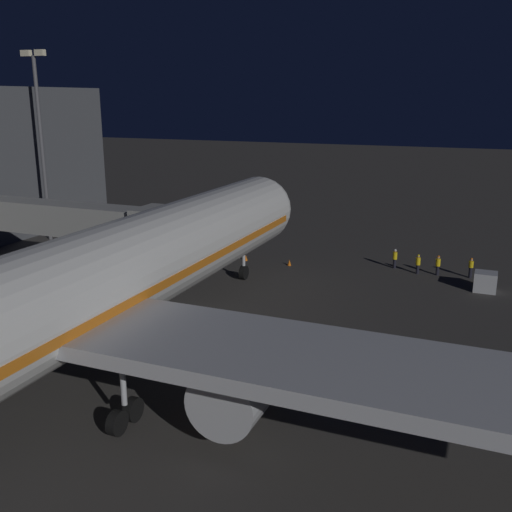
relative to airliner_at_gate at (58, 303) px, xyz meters
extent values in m
plane|color=#383533|center=(0.00, -12.39, -5.33)|extent=(320.00, 320.00, 0.00)
cylinder|color=silver|center=(0.00, -1.45, 0.18)|extent=(5.72, 49.04, 5.72)
sphere|color=silver|center=(0.00, -25.97, 0.18)|extent=(5.60, 5.60, 5.60)
cube|color=orange|center=(0.00, -1.45, -0.25)|extent=(5.77, 47.08, 0.50)
cube|color=black|center=(0.00, -24.25, 1.18)|extent=(3.14, 1.40, 0.90)
cube|color=#B7BABF|center=(0.00, -0.06, -0.82)|extent=(52.11, 6.62, 0.70)
cylinder|color=#B7BABF|center=(-9.36, -1.06, -2.92)|extent=(3.20, 5.27, 3.20)
cylinder|color=black|center=(-9.36, -3.70, -2.92)|extent=(2.72, 0.15, 2.72)
cylinder|color=#B7BABF|center=(0.00, -22.47, -3.11)|extent=(0.28, 0.28, 2.06)
cylinder|color=black|center=(0.00, -22.47, -4.73)|extent=(0.45, 1.20, 1.20)
cylinder|color=#B7BABF|center=(-4.20, 0.94, -3.11)|extent=(0.28, 0.28, 2.06)
cylinder|color=black|center=(-4.20, 0.29, -4.73)|extent=(0.45, 1.20, 1.20)
cylinder|color=black|center=(-4.20, 1.59, -4.73)|extent=(0.45, 1.20, 1.20)
cylinder|color=black|center=(4.20, 0.29, -4.73)|extent=(0.45, 1.20, 1.20)
cube|color=#9E9E99|center=(14.21, -15.88, 0.18)|extent=(20.23, 2.60, 2.50)
cube|color=#9E9E99|center=(4.10, -15.88, 0.18)|extent=(3.20, 3.40, 3.00)
cube|color=black|center=(2.70, -15.88, 0.18)|extent=(0.70, 3.20, 2.70)
cylinder|color=#B7BABF|center=(5.10, -15.88, -3.20)|extent=(0.56, 0.56, 4.26)
cylinder|color=black|center=(4.50, -15.88, -5.03)|extent=(0.25, 0.60, 0.60)
cylinder|color=black|center=(5.70, -15.88, -5.03)|extent=(0.25, 0.60, 0.60)
cylinder|color=#59595E|center=(25.50, -27.76, 4.24)|extent=(0.40, 0.40, 19.14)
cube|color=#F9EFC6|center=(24.60, -27.76, 14.06)|extent=(1.10, 0.50, 0.60)
cube|color=#F9EFC6|center=(26.40, -27.76, 14.06)|extent=(1.10, 0.50, 0.60)
cube|color=#B7BABF|center=(-19.15, -26.96, -4.55)|extent=(1.72, 1.59, 1.57)
cylinder|color=black|center=(-13.52, -29.80, -4.92)|extent=(0.28, 0.28, 0.82)
cylinder|color=yellow|center=(-13.52, -29.80, -4.18)|extent=(0.40, 0.40, 0.66)
sphere|color=tan|center=(-13.52, -29.80, -3.73)|extent=(0.24, 0.24, 0.24)
sphere|color=yellow|center=(-13.52, -29.80, -3.68)|extent=(0.23, 0.23, 0.23)
cylinder|color=black|center=(-15.18, -30.04, -4.92)|extent=(0.28, 0.28, 0.83)
cylinder|color=yellow|center=(-15.18, -30.04, -4.17)|extent=(0.40, 0.40, 0.66)
sphere|color=tan|center=(-15.18, -30.04, -3.72)|extent=(0.24, 0.24, 0.24)
sphere|color=orange|center=(-15.18, -30.04, -3.67)|extent=(0.23, 0.23, 0.23)
cylinder|color=black|center=(-11.34, -30.79, -4.91)|extent=(0.28, 0.28, 0.85)
cylinder|color=yellow|center=(-11.34, -30.79, -4.15)|extent=(0.40, 0.40, 0.66)
sphere|color=tan|center=(-11.34, -30.79, -3.70)|extent=(0.24, 0.24, 0.24)
sphere|color=white|center=(-11.34, -30.79, -3.65)|extent=(0.23, 0.23, 0.23)
cylinder|color=black|center=(-17.87, -30.31, -4.87)|extent=(0.28, 0.28, 0.93)
cylinder|color=yellow|center=(-17.87, -30.31, -4.12)|extent=(0.40, 0.40, 0.57)
sphere|color=tan|center=(-17.87, -30.31, -3.72)|extent=(0.24, 0.24, 0.24)
sphere|color=orange|center=(-17.87, -30.31, -3.67)|extent=(0.23, 0.23, 0.23)
cone|color=orange|center=(-2.20, -27.97, -5.06)|extent=(0.36, 0.36, 0.55)
cone|color=orange|center=(2.20, -27.97, -5.06)|extent=(0.36, 0.36, 0.55)
camera|label=1|loc=(-19.16, 21.07, 9.65)|focal=40.87mm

